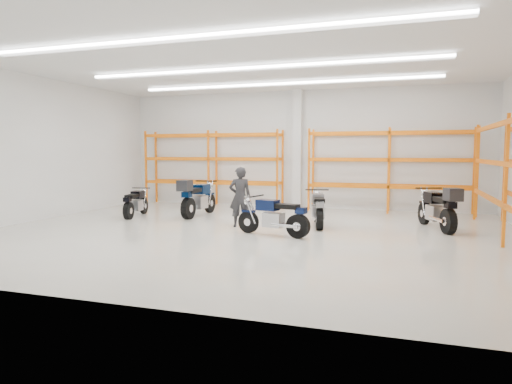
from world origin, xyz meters
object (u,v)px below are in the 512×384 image
(motorcycle_back_b, at_px, (197,199))
(motorcycle_main, at_px, (276,217))
(motorcycle_back_a, at_px, (135,204))
(motorcycle_back_d, at_px, (439,209))
(structural_column, at_px, (297,149))
(standing_man, at_px, (240,197))
(motorcycle_back_c, at_px, (318,210))

(motorcycle_back_b, bearing_deg, motorcycle_main, -36.45)
(motorcycle_main, relative_size, motorcycle_back_a, 1.07)
(motorcycle_back_d, xyz_separation_m, structural_column, (-4.85, 3.83, 1.66))
(motorcycle_back_a, distance_m, standing_man, 4.09)
(motorcycle_back_d, distance_m, standing_man, 5.51)
(motorcycle_back_c, bearing_deg, motorcycle_main, -112.26)
(structural_column, bearing_deg, motorcycle_back_a, -137.19)
(motorcycle_back_c, distance_m, standing_man, 2.28)
(motorcycle_back_b, relative_size, motorcycle_back_c, 1.19)
(motorcycle_back_a, height_order, motorcycle_back_b, motorcycle_back_b)
(motorcycle_main, distance_m, motorcycle_back_d, 4.59)
(motorcycle_main, height_order, motorcycle_back_d, motorcycle_back_d)
(standing_man, xyz_separation_m, structural_column, (0.52, 4.99, 1.39))
(motorcycle_back_b, relative_size, motorcycle_back_d, 1.06)
(motorcycle_main, bearing_deg, motorcycle_back_c, 67.74)
(standing_man, bearing_deg, structural_column, -121.23)
(motorcycle_back_b, distance_m, standing_man, 2.59)
(motorcycle_back_a, xyz_separation_m, structural_column, (4.51, 4.18, 1.81))
(motorcycle_main, relative_size, motorcycle_back_d, 0.88)
(motorcycle_back_c, xyz_separation_m, structural_column, (-1.58, 4.19, 1.77))
(motorcycle_back_a, xyz_separation_m, motorcycle_back_d, (9.36, 0.35, 0.15))
(motorcycle_main, xyz_separation_m, standing_man, (-1.35, 1.04, 0.39))
(motorcycle_back_c, relative_size, structural_column, 0.46)
(motorcycle_back_d, bearing_deg, structural_column, 141.72)
(structural_column, bearing_deg, motorcycle_back_b, -126.85)
(motorcycle_main, xyz_separation_m, motorcycle_back_d, (4.02, 2.20, 0.11))
(motorcycle_back_b, xyz_separation_m, structural_column, (2.61, 3.49, 1.64))
(motorcycle_main, bearing_deg, motorcycle_back_a, 160.92)
(motorcycle_back_b, height_order, structural_column, structural_column)
(motorcycle_back_b, distance_m, motorcycle_back_d, 7.47)
(motorcycle_back_d, height_order, structural_column, structural_column)
(motorcycle_back_d, relative_size, structural_column, 0.51)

